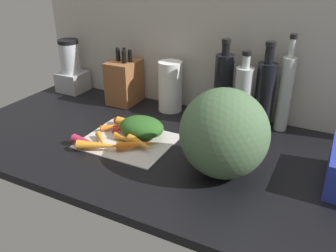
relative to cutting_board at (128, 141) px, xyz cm
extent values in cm
cube|color=black|center=(16.14, 4.46, -1.90)|extent=(170.00, 80.00, 3.00)
cube|color=#BCB7AD|center=(16.14, 42.96, 29.60)|extent=(170.00, 3.00, 60.00)
cube|color=beige|center=(0.00, 0.00, 0.00)|extent=(32.68, 27.00, 0.80)
cone|color=orange|center=(6.79, -3.74, 1.98)|extent=(14.24, 11.77, 3.15)
cone|color=orange|center=(-9.08, 6.09, 1.50)|extent=(10.16, 11.12, 2.20)
cone|color=red|center=(-4.48, 5.80, 1.51)|extent=(10.04, 8.54, 2.22)
cone|color=orange|center=(-3.48, 8.54, 1.64)|extent=(12.95, 6.95, 2.48)
cone|color=orange|center=(-7.16, -6.53, 1.58)|extent=(9.52, 8.87, 2.36)
cone|color=orange|center=(0.93, -1.86, 1.61)|extent=(12.15, 4.54, 2.43)
cone|color=#B2264C|center=(-10.45, -10.66, 2.14)|extent=(11.72, 3.60, 3.49)
cone|color=orange|center=(-3.95, 10.56, 2.06)|extent=(14.51, 5.44, 3.32)
cone|color=orange|center=(-3.98, -10.41, 2.15)|extent=(17.74, 10.01, 3.49)
cone|color=red|center=(-5.62, 10.47, 1.47)|extent=(14.36, 2.83, 2.13)
cone|color=orange|center=(7.62, -3.17, 2.20)|extent=(12.41, 6.95, 3.59)
ellipsoid|color=#2D6023|center=(3.06, 5.26, 4.08)|extent=(17.37, 13.36, 7.35)
ellipsoid|color=#4C6B47|center=(37.83, -4.12, 13.68)|extent=(27.46, 25.85, 28.17)
cube|color=#915933|center=(-22.41, 32.83, 9.42)|extent=(12.04, 15.63, 19.63)
cylinder|color=black|center=(-25.92, 33.67, 21.98)|extent=(1.50, 1.50, 5.50)
cylinder|color=black|center=(-24.51, 32.05, 21.98)|extent=(1.92, 1.92, 5.50)
cylinder|color=black|center=(-23.11, 34.94, 21.98)|extent=(1.41, 1.41, 5.50)
cylinder|color=black|center=(-21.70, 32.44, 21.98)|extent=(1.51, 1.51, 5.50)
cylinder|color=black|center=(-20.30, 30.52, 21.98)|extent=(1.94, 1.94, 5.50)
cylinder|color=black|center=(-18.89, 33.14, 21.98)|extent=(1.80, 1.80, 5.50)
cube|color=#B2B2B7|center=(-54.54, 33.74, 4.44)|extent=(12.84, 12.84, 9.68)
cylinder|color=silver|center=(-54.54, 33.74, 16.53)|extent=(9.63, 9.63, 14.50)
cylinder|color=black|center=(-54.54, 33.74, 24.68)|extent=(9.82, 9.82, 1.80)
cylinder|color=white|center=(0.65, 33.96, 10.61)|extent=(10.38, 10.38, 22.01)
cylinder|color=black|center=(24.84, 33.08, 13.58)|extent=(7.44, 7.44, 27.96)
cylinder|color=black|center=(24.84, 33.08, 29.87)|extent=(3.13, 3.13, 4.62)
cylinder|color=black|center=(24.84, 33.08, 32.98)|extent=(3.60, 3.60, 1.60)
cylinder|color=silver|center=(33.61, 31.08, 11.88)|extent=(7.00, 7.00, 24.55)
cylinder|color=silver|center=(33.61, 31.08, 26.57)|extent=(2.99, 2.99, 4.83)
cylinder|color=black|center=(33.61, 31.08, 29.78)|extent=(3.44, 3.44, 1.60)
cylinder|color=black|center=(41.22, 34.09, 12.88)|extent=(7.44, 7.44, 26.56)
cylinder|color=black|center=(41.22, 34.09, 29.40)|extent=(3.35, 3.35, 6.47)
cylinder|color=black|center=(41.22, 34.09, 33.43)|extent=(3.85, 3.85, 1.60)
cylinder|color=silver|center=(48.31, 36.52, 14.12)|extent=(5.27, 5.27, 29.05)
cylinder|color=silver|center=(48.31, 36.52, 32.03)|extent=(2.25, 2.25, 6.77)
cylinder|color=black|center=(48.31, 36.52, 36.22)|extent=(2.59, 2.59, 1.60)
camera|label=1|loc=(65.16, -95.38, 62.17)|focal=37.40mm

